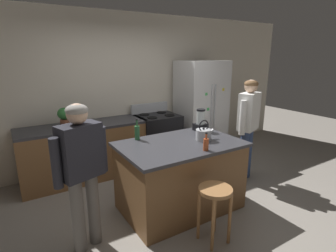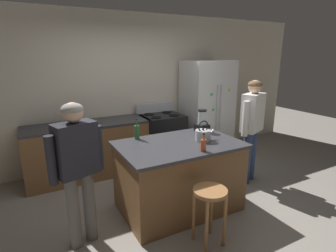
# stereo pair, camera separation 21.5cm
# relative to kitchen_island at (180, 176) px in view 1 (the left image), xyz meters

# --- Properties ---
(ground_plane) EXTENTS (14.00, 14.00, 0.00)m
(ground_plane) POSITION_rel_kitchen_island_xyz_m (0.00, 0.00, -0.46)
(ground_plane) COLOR gray
(back_wall) EXTENTS (8.00, 0.10, 2.70)m
(back_wall) POSITION_rel_kitchen_island_xyz_m (0.00, 1.95, 0.89)
(back_wall) COLOR beige
(back_wall) RESTS_ON ground_plane
(kitchen_island) EXTENTS (1.54, 0.99, 0.91)m
(kitchen_island) POSITION_rel_kitchen_island_xyz_m (0.00, 0.00, 0.00)
(kitchen_island) COLOR brown
(kitchen_island) RESTS_ON ground_plane
(back_counter_run) EXTENTS (2.00, 0.64, 0.91)m
(back_counter_run) POSITION_rel_kitchen_island_xyz_m (-0.80, 1.55, -0.00)
(back_counter_run) COLOR brown
(back_counter_run) RESTS_ON ground_plane
(refrigerator) EXTENTS (0.90, 0.73, 1.87)m
(refrigerator) POSITION_rel_kitchen_island_xyz_m (1.52, 1.50, 0.48)
(refrigerator) COLOR silver
(refrigerator) RESTS_ON ground_plane
(stove_range) EXTENTS (0.76, 0.65, 1.09)m
(stove_range) POSITION_rel_kitchen_island_xyz_m (0.52, 1.52, 0.01)
(stove_range) COLOR black
(stove_range) RESTS_ON ground_plane
(person_by_island_left) EXTENTS (0.59, 0.32, 1.55)m
(person_by_island_left) POSITION_rel_kitchen_island_xyz_m (-1.25, -0.11, 0.48)
(person_by_island_left) COLOR #66605B
(person_by_island_left) RESTS_ON ground_plane
(person_by_sink_right) EXTENTS (0.58, 0.35, 1.62)m
(person_by_sink_right) POSITION_rel_kitchen_island_xyz_m (1.38, 0.15, 0.52)
(person_by_sink_right) COLOR #384C7A
(person_by_sink_right) RESTS_ON ground_plane
(bar_stool) EXTENTS (0.36, 0.36, 0.64)m
(bar_stool) POSITION_rel_kitchen_island_xyz_m (-0.07, -0.75, 0.04)
(bar_stool) COLOR #9E6B3D
(bar_stool) RESTS_ON ground_plane
(potted_plant) EXTENTS (0.20, 0.20, 0.30)m
(potted_plant) POSITION_rel_kitchen_island_xyz_m (-1.08, 1.55, 0.62)
(potted_plant) COLOR brown
(potted_plant) RESTS_ON back_counter_run
(blender_appliance) EXTENTS (0.17, 0.17, 0.32)m
(blender_appliance) POSITION_rel_kitchen_island_xyz_m (0.56, 0.31, 0.58)
(blender_appliance) COLOR black
(blender_appliance) RESTS_ON kitchen_island
(bottle_cooking_sauce) EXTENTS (0.06, 0.06, 0.22)m
(bottle_cooking_sauce) POSITION_rel_kitchen_island_xyz_m (0.09, -0.38, 0.53)
(bottle_cooking_sauce) COLOR #B24C26
(bottle_cooking_sauce) RESTS_ON kitchen_island
(bottle_olive_oil) EXTENTS (0.07, 0.07, 0.28)m
(bottle_olive_oil) POSITION_rel_kitchen_island_xyz_m (-0.41, 0.41, 0.55)
(bottle_olive_oil) COLOR #2D6638
(bottle_olive_oil) RESTS_ON kitchen_island
(tea_kettle) EXTENTS (0.28, 0.20, 0.27)m
(tea_kettle) POSITION_rel_kitchen_island_xyz_m (0.32, -0.06, 0.53)
(tea_kettle) COLOR #B7BABF
(tea_kettle) RESTS_ON kitchen_island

